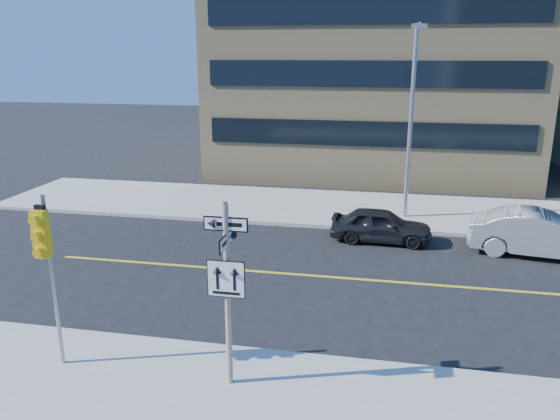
% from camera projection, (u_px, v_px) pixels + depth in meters
% --- Properties ---
extents(ground, '(120.00, 120.00, 0.00)m').
position_uv_depth(ground, '(257.00, 332.00, 14.24)').
color(ground, black).
rests_on(ground, ground).
extents(sign_pole, '(0.92, 0.92, 4.06)m').
position_uv_depth(sign_pole, '(227.00, 285.00, 11.19)').
color(sign_pole, beige).
rests_on(sign_pole, near_sidewalk).
extents(traffic_signal, '(0.32, 0.45, 4.00)m').
position_uv_depth(traffic_signal, '(44.00, 248.00, 11.63)').
color(traffic_signal, gray).
rests_on(traffic_signal, near_sidewalk).
extents(parked_car_a, '(1.69, 3.88, 1.30)m').
position_uv_depth(parked_car_a, '(381.00, 225.00, 20.93)').
color(parked_car_a, black).
rests_on(parked_car_a, ground).
extents(parked_car_b, '(2.49, 5.12, 1.62)m').
position_uv_depth(parked_car_b, '(541.00, 234.00, 19.43)').
color(parked_car_b, gray).
rests_on(parked_car_b, ground).
extents(streetlight_a, '(0.55, 2.25, 8.00)m').
position_uv_depth(streetlight_a, '(412.00, 110.00, 22.32)').
color(streetlight_a, gray).
rests_on(streetlight_a, far_sidewalk).
extents(building_brick, '(18.00, 18.00, 18.00)m').
position_uv_depth(building_brick, '(376.00, 20.00, 34.93)').
color(building_brick, tan).
rests_on(building_brick, ground).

